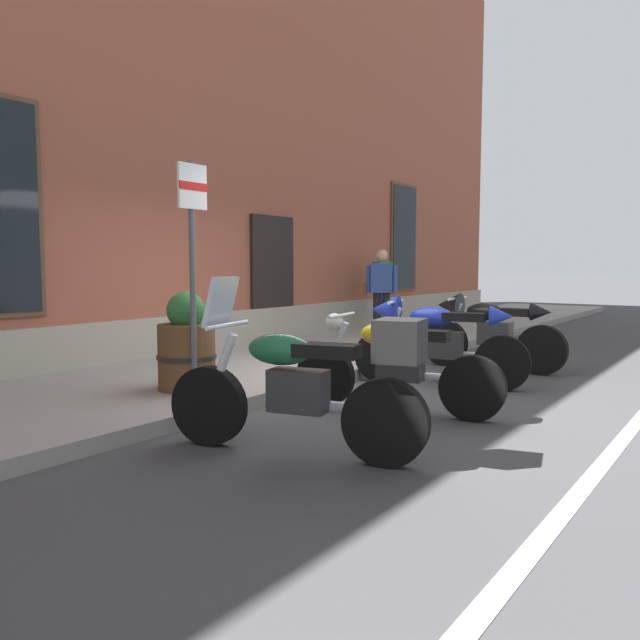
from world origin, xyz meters
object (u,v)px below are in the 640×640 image
at_px(motorcycle_blue_sport, 433,337).
at_px(motorcycle_black_sport, 486,329).
at_px(pedestrian_blue_top, 381,288).
at_px(motorcycle_yellow_naked, 393,364).
at_px(pedestrian_striped_shirt, 382,284).
at_px(parking_sign, 193,244).
at_px(motorcycle_green_touring, 306,383).
at_px(barrel_planter, 187,348).

bearing_deg(motorcycle_blue_sport, motorcycle_black_sport, -3.87).
bearing_deg(pedestrian_blue_top, motorcycle_yellow_naked, -148.88).
bearing_deg(motorcycle_black_sport, motorcycle_yellow_naked, -176.46).
bearing_deg(motorcycle_blue_sport, pedestrian_striped_shirt, 36.13).
bearing_deg(pedestrian_striped_shirt, motorcycle_blue_sport, -143.87).
height_order(motorcycle_yellow_naked, pedestrian_striped_shirt, pedestrian_striped_shirt).
distance_m(motorcycle_blue_sport, pedestrian_striped_shirt, 5.53).
distance_m(motorcycle_blue_sport, parking_sign, 3.06).
xyz_separation_m(motorcycle_green_touring, motorcycle_blue_sport, (3.12, 0.44, 0.02)).
bearing_deg(barrel_planter, motorcycle_blue_sport, -36.18).
height_order(motorcycle_yellow_naked, motorcycle_blue_sport, motorcycle_blue_sport).
distance_m(motorcycle_black_sport, pedestrian_striped_shirt, 4.50).
bearing_deg(motorcycle_yellow_naked, motorcycle_green_touring, -174.61).
bearing_deg(motorcycle_yellow_naked, pedestrian_blue_top, 31.12).
bearing_deg(pedestrian_blue_top, parking_sign, -167.93).
height_order(motorcycle_black_sport, pedestrian_blue_top, pedestrian_blue_top).
distance_m(motorcycle_blue_sport, motorcycle_black_sport, 1.49).
height_order(motorcycle_black_sport, barrel_planter, barrel_planter).
xyz_separation_m(motorcycle_green_touring, motorcycle_black_sport, (4.61, 0.34, 0.01)).
xyz_separation_m(motorcycle_black_sport, pedestrian_blue_top, (1.98, 2.81, 0.45)).
bearing_deg(pedestrian_striped_shirt, parking_sign, -165.35).
height_order(motorcycle_green_touring, pedestrian_striped_shirt, pedestrian_striped_shirt).
bearing_deg(pedestrian_striped_shirt, motorcycle_black_sport, -131.48).
height_order(parking_sign, barrel_planter, parking_sign).
distance_m(parking_sign, barrel_planter, 1.11).
xyz_separation_m(motorcycle_green_touring, barrel_planter, (0.78, 2.15, 0.02)).
height_order(motorcycle_blue_sport, parking_sign, parking_sign).
bearing_deg(pedestrian_striped_shirt, pedestrian_blue_top, -151.21).
distance_m(motorcycle_black_sport, pedestrian_blue_top, 3.47).
xyz_separation_m(motorcycle_blue_sport, parking_sign, (-2.48, 1.44, 1.06)).
relative_size(motorcycle_yellow_naked, motorcycle_black_sport, 1.04).
xyz_separation_m(motorcycle_blue_sport, pedestrian_striped_shirt, (4.45, 3.25, 0.47)).
xyz_separation_m(motorcycle_blue_sport, motorcycle_black_sport, (1.49, -0.10, -0.01)).
height_order(pedestrian_blue_top, pedestrian_striped_shirt, pedestrian_striped_shirt).
bearing_deg(barrel_planter, pedestrian_striped_shirt, 12.78).
bearing_deg(motorcycle_black_sport, parking_sign, 158.82).
height_order(motorcycle_green_touring, motorcycle_blue_sport, motorcycle_green_touring).
distance_m(motorcycle_blue_sport, barrel_planter, 2.90).
distance_m(pedestrian_striped_shirt, parking_sign, 7.19).
xyz_separation_m(motorcycle_green_touring, pedestrian_blue_top, (6.59, 3.15, 0.46)).
bearing_deg(motorcycle_black_sport, motorcycle_blue_sport, 176.13).
bearing_deg(motorcycle_green_touring, parking_sign, 71.33).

